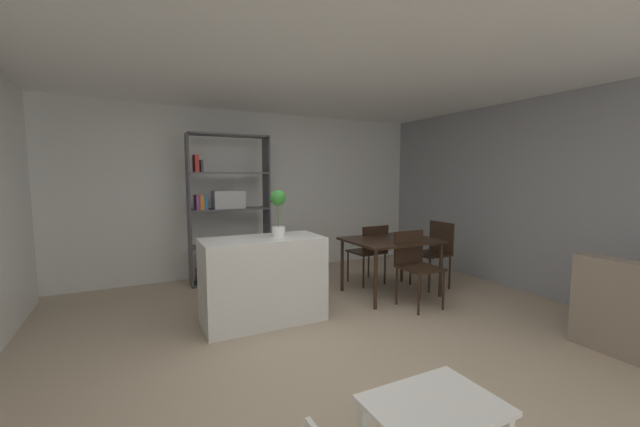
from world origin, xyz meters
name	(u,v)px	position (x,y,z in m)	size (l,w,h in m)	color
ground_plane	(326,351)	(0.00, 0.00, 0.00)	(8.99, 8.99, 0.00)	tan
ceiling_slab	(326,49)	(0.00, 0.00, 2.60)	(6.54, 6.13, 0.06)	white
back_partition	(237,193)	(0.00, 3.04, 1.29)	(6.54, 0.06, 2.57)	silver
right_partition_gray	(555,198)	(3.24, 0.00, 1.29)	(0.06, 6.13, 2.57)	gray
kitchen_island	(263,280)	(-0.27, 0.93, 0.45)	(1.27, 0.60, 0.91)	silver
potted_plant_on_island	(278,208)	(-0.09, 0.95, 1.22)	(0.17, 0.17, 0.50)	white
open_bookshelf	(225,209)	(-0.29, 2.64, 1.08)	(1.16, 0.33, 2.16)	#4C4C51
child_table	(434,422)	(-0.27, -1.60, 0.42)	(0.61, 0.45, 0.51)	white
dining_table	(391,244)	(1.52, 1.06, 0.67)	(1.14, 0.89, 0.74)	black
dining_chair_near	(415,261)	(1.52, 0.59, 0.54)	(0.43, 0.45, 0.89)	black
dining_chair_far	(370,248)	(1.53, 1.54, 0.53)	(0.47, 0.47, 0.87)	black
dining_chair_window_side	(436,248)	(2.31, 1.06, 0.56)	(0.43, 0.47, 0.92)	black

